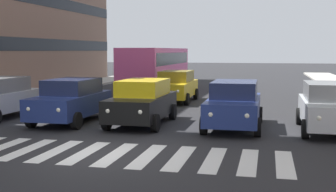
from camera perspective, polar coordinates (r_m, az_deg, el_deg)
The scene contains 8 objects.
ground_plane at distance 12.45m, azimuth -8.71°, elevation -7.37°, with size 180.00×180.00×0.00m, color #262628.
crosswalk_markings at distance 12.45m, azimuth -8.71°, elevation -7.35°, with size 10.35×2.80×0.01m.
car_0 at distance 16.39m, azimuth 20.17°, elevation -1.32°, with size 2.02×4.44×1.72m.
car_1 at distance 16.30m, azimuth 8.57°, elevation -1.05°, with size 2.02×4.44×1.72m.
car_2 at distance 16.98m, azimuth -3.35°, elevation -0.72°, with size 2.02×4.44×1.72m.
car_3 at distance 17.87m, azimuth -12.45°, elevation -0.52°, with size 2.02×4.44×1.72m.
car_row2_0 at distance 24.41m, azimuth 1.02°, elevation 1.32°, with size 2.02×4.44×1.72m.
bus_behind_traffic at distance 30.69m, azimuth -1.51°, elevation 4.09°, with size 2.78×10.50×3.00m.
Camera 1 is at (-4.49, 11.26, 2.85)m, focal length 46.99 mm.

